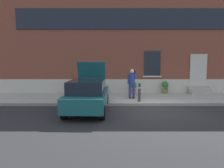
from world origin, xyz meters
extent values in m
plane|color=#232326|center=(0.00, 0.00, 0.00)|extent=(80.00, 80.00, 0.00)
cube|color=#99968E|center=(0.00, 2.80, 0.07)|extent=(24.00, 3.60, 0.15)
cube|color=gray|center=(0.00, 0.94, 0.07)|extent=(24.00, 0.12, 0.15)
cube|color=brown|center=(0.00, 5.30, 3.75)|extent=(24.00, 1.40, 7.50)
cube|color=#BCB7A8|center=(0.00, 4.58, 0.55)|extent=(24.00, 0.08, 1.10)
cube|color=#1E472D|center=(4.10, 4.57, 1.68)|extent=(1.00, 0.08, 2.10)
cube|color=#BCB7A8|center=(4.10, 4.55, 1.73)|extent=(1.16, 0.06, 2.24)
cube|color=black|center=(0.90, 4.57, 2.20)|extent=(1.10, 0.06, 1.70)
cube|color=#BCB7A8|center=(0.90, 4.54, 1.30)|extent=(1.30, 0.12, 0.10)
cube|color=black|center=(0.00, 4.57, 5.20)|extent=(16.80, 0.06, 1.40)
cube|color=#9E998E|center=(4.10, 3.80, 0.23)|extent=(1.49, 0.32, 0.16)
cube|color=#9E998E|center=(4.10, 4.12, 0.31)|extent=(1.49, 0.32, 0.32)
cube|color=#9E998E|center=(4.10, 4.44, 0.39)|extent=(1.49, 0.32, 0.48)
cube|color=#165156|center=(-3.03, -0.24, 0.62)|extent=(1.86, 4.05, 0.64)
cube|color=black|center=(-3.03, -0.39, 1.22)|extent=(1.61, 2.44, 0.56)
cube|color=black|center=(-2.97, 1.77, 0.40)|extent=(1.66, 0.15, 0.20)
cube|color=yellow|center=(-2.97, 1.77, 0.58)|extent=(0.52, 0.03, 0.12)
cube|color=#B21414|center=(-3.73, 1.79, 0.84)|extent=(0.16, 0.04, 0.18)
cube|color=#B21414|center=(-2.22, 1.75, 0.84)|extent=(0.16, 0.04, 0.18)
cube|color=#165156|center=(-2.99, 1.21, 1.90)|extent=(1.50, 0.41, 0.87)
cylinder|color=black|center=(-3.86, -1.62, 0.30)|extent=(0.22, 0.61, 0.60)
cylinder|color=black|center=(-2.27, -1.66, 0.30)|extent=(0.22, 0.61, 0.60)
cylinder|color=black|center=(-3.78, 1.18, 0.30)|extent=(0.22, 0.61, 0.60)
cylinder|color=black|center=(-2.19, 1.14, 0.30)|extent=(0.22, 0.61, 0.60)
cylinder|color=#333338|center=(-0.39, 1.35, 0.62)|extent=(0.14, 0.14, 0.95)
sphere|color=#333338|center=(-0.39, 1.35, 1.12)|extent=(0.15, 0.15, 0.15)
cylinder|color=silver|center=(-0.39, 1.35, 0.92)|extent=(0.15, 0.15, 0.06)
cylinder|color=navy|center=(-0.82, 2.34, 0.60)|extent=(0.15, 0.15, 0.82)
cube|color=black|center=(-0.82, 2.40, 0.20)|extent=(0.12, 0.28, 0.10)
cylinder|color=navy|center=(-0.60, 2.34, 0.60)|extent=(0.15, 0.15, 0.82)
cube|color=black|center=(-0.60, 2.40, 0.20)|extent=(0.12, 0.28, 0.10)
cylinder|color=navy|center=(-0.71, 2.31, 1.32)|extent=(0.34, 0.40, 0.65)
sphere|color=tan|center=(-0.71, 2.26, 1.77)|extent=(0.22, 0.22, 0.22)
sphere|color=silver|center=(-0.71, 2.26, 1.80)|extent=(0.21, 0.21, 0.21)
cylinder|color=navy|center=(-0.93, 2.28, 1.31)|extent=(0.09, 0.15, 0.57)
cylinder|color=navy|center=(-0.51, 2.28, 1.53)|extent=(0.09, 0.44, 0.40)
cube|color=black|center=(-0.56, 2.24, 1.75)|extent=(0.07, 0.02, 0.15)
cylinder|color=#2D2D30|center=(-4.83, 4.15, 0.32)|extent=(0.40, 0.40, 0.34)
cylinder|color=#2D2D30|center=(-4.83, 4.15, 0.46)|extent=(0.44, 0.44, 0.05)
cylinder|color=#47331E|center=(-4.83, 4.15, 0.61)|extent=(0.04, 0.04, 0.24)
sphere|color=#4C843D|center=(-4.83, 4.15, 0.79)|extent=(0.44, 0.44, 0.44)
sphere|color=#4C843D|center=(-4.73, 4.10, 0.69)|extent=(0.24, 0.24, 0.24)
cylinder|color=beige|center=(-2.64, 4.17, 0.32)|extent=(0.40, 0.40, 0.34)
cylinder|color=beige|center=(-2.64, 4.17, 0.46)|extent=(0.44, 0.44, 0.05)
cylinder|color=#47331E|center=(-2.64, 4.17, 0.61)|extent=(0.04, 0.04, 0.24)
sphere|color=#1E5628|center=(-2.64, 4.17, 0.79)|extent=(0.44, 0.44, 0.44)
sphere|color=#1E5628|center=(-2.54, 4.12, 0.69)|extent=(0.24, 0.24, 0.24)
cylinder|color=#B25B38|center=(-0.46, 3.97, 0.32)|extent=(0.40, 0.40, 0.34)
cylinder|color=#B25B38|center=(-0.46, 3.97, 0.46)|extent=(0.44, 0.44, 0.05)
cylinder|color=#47331E|center=(-0.46, 3.97, 0.61)|extent=(0.04, 0.04, 0.24)
sphere|color=#286B2D|center=(-0.46, 3.97, 0.79)|extent=(0.44, 0.44, 0.44)
sphere|color=#286B2D|center=(-0.36, 3.92, 0.69)|extent=(0.24, 0.24, 0.24)
cylinder|color=#606B38|center=(1.73, 4.19, 0.32)|extent=(0.40, 0.40, 0.34)
cylinder|color=#606B38|center=(1.73, 4.19, 0.46)|extent=(0.44, 0.44, 0.05)
cylinder|color=#47331E|center=(1.73, 4.19, 0.61)|extent=(0.04, 0.04, 0.24)
sphere|color=#286B2D|center=(1.73, 4.19, 0.79)|extent=(0.44, 0.44, 0.44)
sphere|color=#286B2D|center=(1.83, 4.14, 0.69)|extent=(0.24, 0.24, 0.24)
camera|label=1|loc=(-1.89, -10.03, 2.40)|focal=33.71mm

